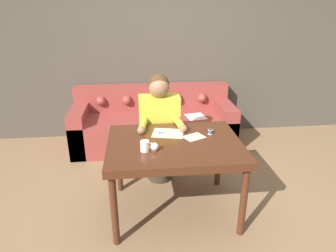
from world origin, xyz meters
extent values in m
plane|color=#846647|center=(0.00, 0.00, 0.00)|extent=(16.00, 16.00, 0.00)
cube|color=#474238|center=(0.00, 1.98, 1.30)|extent=(8.00, 0.06, 2.60)
cube|color=#472314|center=(-0.10, 0.04, 0.69)|extent=(1.19, 0.91, 0.07)
cylinder|color=#472314|center=(-0.64, -0.35, 0.33)|extent=(0.06, 0.06, 0.66)
cylinder|color=#472314|center=(0.43, -0.35, 0.33)|extent=(0.06, 0.06, 0.66)
cylinder|color=#472314|center=(-0.64, 0.44, 0.33)|extent=(0.06, 0.06, 0.66)
cylinder|color=#472314|center=(0.43, 0.44, 0.33)|extent=(0.06, 0.06, 0.66)
cube|color=brown|center=(-0.20, 1.52, 0.22)|extent=(2.19, 0.83, 0.44)
cube|color=brown|center=(-0.20, 1.82, 0.62)|extent=(2.19, 0.22, 0.36)
cube|color=brown|center=(-1.20, 1.52, 0.30)|extent=(0.20, 0.83, 0.60)
cube|color=brown|center=(0.79, 1.52, 0.30)|extent=(0.20, 0.83, 0.60)
sphere|color=brown|center=(-0.92, 1.69, 0.62)|extent=(0.13, 0.13, 0.13)
sphere|color=brown|center=(-0.56, 1.69, 0.62)|extent=(0.13, 0.13, 0.13)
sphere|color=brown|center=(-0.20, 1.69, 0.62)|extent=(0.13, 0.13, 0.13)
sphere|color=brown|center=(0.15, 1.69, 0.62)|extent=(0.13, 0.13, 0.13)
sphere|color=brown|center=(0.51, 1.69, 0.62)|extent=(0.13, 0.13, 0.13)
cube|color=white|center=(0.37, 1.42, 0.44)|extent=(0.29, 0.31, 0.00)
cylinder|color=#33281E|center=(-0.19, 0.64, 0.22)|extent=(0.28, 0.28, 0.45)
cube|color=gold|center=(-0.19, 0.64, 0.71)|extent=(0.43, 0.22, 0.53)
sphere|color=#896042|center=(-0.19, 0.62, 1.08)|extent=(0.21, 0.21, 0.21)
sphere|color=#472D19|center=(-0.19, 0.65, 1.10)|extent=(0.22, 0.22, 0.22)
cylinder|color=gold|center=(-0.37, 0.39, 0.76)|extent=(0.11, 0.28, 0.07)
sphere|color=#896042|center=(-0.39, 0.26, 0.76)|extent=(0.08, 0.08, 0.08)
cylinder|color=gold|center=(-0.01, 0.39, 0.76)|extent=(0.11, 0.28, 0.07)
sphere|color=#896042|center=(0.01, 0.26, 0.76)|extent=(0.08, 0.08, 0.08)
cube|color=beige|center=(-0.14, 0.24, 0.73)|extent=(0.33, 0.28, 0.00)
cube|color=beige|center=(0.09, 0.13, 0.73)|extent=(0.23, 0.21, 0.00)
cube|color=silver|center=(-0.10, 0.24, 0.73)|extent=(0.12, 0.01, 0.00)
cube|color=#2D569E|center=(-0.19, 0.24, 0.73)|extent=(0.08, 0.01, 0.00)
torus|color=#2D569E|center=(-0.23, 0.24, 0.73)|extent=(0.04, 0.04, 0.01)
cube|color=silver|center=(-0.10, 0.22, 0.73)|extent=(0.11, 0.05, 0.00)
cube|color=#2D569E|center=(-0.19, 0.25, 0.73)|extent=(0.07, 0.04, 0.00)
torus|color=#2D569E|center=(-0.22, 0.27, 0.73)|extent=(0.04, 0.04, 0.01)
cylinder|color=silver|center=(-0.15, 0.24, 0.73)|extent=(0.01, 0.01, 0.01)
cylinder|color=silver|center=(-0.37, -0.10, 0.77)|extent=(0.08, 0.08, 0.09)
torus|color=silver|center=(-0.32, -0.10, 0.78)|extent=(0.05, 0.01, 0.05)
cylinder|color=#3366B2|center=(0.26, 0.18, 0.75)|extent=(0.03, 0.03, 0.04)
cylinder|color=beige|center=(0.26, 0.18, 0.77)|extent=(0.04, 0.04, 0.00)
cylinder|color=beige|center=(0.26, 0.18, 0.73)|extent=(0.04, 0.04, 0.00)
cylinder|color=#4C3828|center=(-0.29, -0.11, 0.74)|extent=(0.06, 0.06, 0.01)
sphere|color=beige|center=(-0.29, -0.11, 0.77)|extent=(0.07, 0.07, 0.07)
camera|label=1|loc=(-0.42, -2.35, 1.87)|focal=32.00mm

